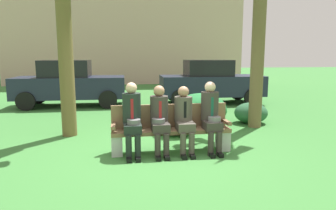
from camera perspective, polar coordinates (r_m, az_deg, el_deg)
ground_plane at (r=5.87m, az=-0.78°, el=-8.95°), size 80.00×80.00×0.00m
park_bench at (r=5.88m, az=0.53°, el=-4.53°), size 2.27×0.44×0.90m
seated_man_leftmost at (r=5.61m, az=-6.78°, el=-1.98°), size 0.34×0.72×1.35m
seated_man_centerleft at (r=5.65m, az=-1.57°, el=-2.15°), size 0.34×0.72×1.29m
seated_man_centerright at (r=5.74m, az=3.08°, el=-2.08°), size 0.34×0.72×1.27m
seated_man_rightmost at (r=5.86m, az=8.10°, el=-1.54°), size 0.34×0.72×1.35m
shrub_near_bench at (r=8.63m, az=15.34°, el=-1.44°), size 0.91×0.83×0.57m
shrub_mid_lawn at (r=8.00m, az=6.12°, el=-0.89°), size 1.39×1.27×0.87m
shrub_far_lawn at (r=7.12m, az=1.58°, el=-3.22°), size 0.95×0.87×0.59m
parked_car_near at (r=11.66m, az=-18.02°, el=3.89°), size 3.93×1.76×1.68m
parked_car_far at (r=11.85m, az=8.01°, el=4.33°), size 3.95×1.80×1.68m
building_backdrop at (r=23.89m, az=-8.06°, el=15.77°), size 16.14×8.35×9.13m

